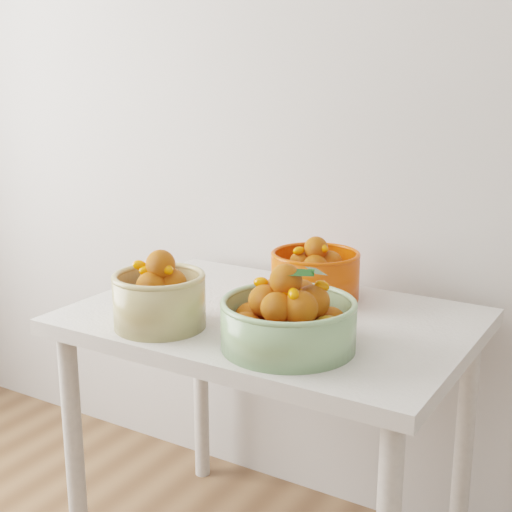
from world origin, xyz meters
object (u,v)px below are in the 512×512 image
object	(u,v)px
bowl_green	(289,319)
bowl_cream	(160,298)
table	(272,349)
bowl_orange	(315,274)

from	to	relation	value
bowl_green	bowl_cream	bearing A→B (deg)	-173.20
table	bowl_cream	xyz separation A→B (m)	(-0.19, -0.22, 0.17)
table	bowl_green	xyz separation A→B (m)	(0.15, -0.18, 0.16)
bowl_cream	bowl_orange	size ratio (longest dim) A/B	0.98
bowl_orange	table	bearing A→B (deg)	-100.24
table	bowl_cream	size ratio (longest dim) A/B	3.66
bowl_green	table	bearing A→B (deg)	129.28
bowl_cream	bowl_orange	bearing A→B (deg)	60.96
table	bowl_orange	size ratio (longest dim) A/B	3.60
table	bowl_orange	bearing A→B (deg)	79.76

